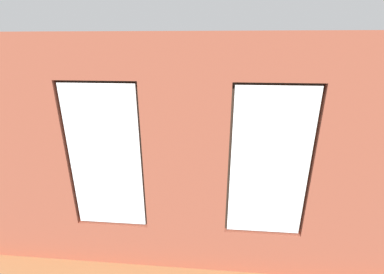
# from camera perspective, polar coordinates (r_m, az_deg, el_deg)

# --- Properties ---
(ground_plane) EXTENTS (6.85, 5.76, 0.10)m
(ground_plane) POSITION_cam_1_polar(r_m,az_deg,el_deg) (6.09, 1.30, -9.43)
(ground_plane) COLOR #99663D
(brick_wall_with_windows) EXTENTS (6.25, 0.30, 3.06)m
(brick_wall_with_windows) POSITION_cam_1_polar(r_m,az_deg,el_deg) (3.16, -1.43, -6.98)
(brick_wall_with_windows) COLOR brown
(brick_wall_with_windows) RESTS_ON ground_plane
(white_wall_right) EXTENTS (0.10, 4.76, 3.06)m
(white_wall_right) POSITION_cam_1_polar(r_m,az_deg,el_deg) (6.28, -28.06, 4.66)
(white_wall_right) COLOR silver
(white_wall_right) RESTS_ON ground_plane
(couch_by_window) EXTENTS (1.91, 0.87, 0.80)m
(couch_by_window) POSITION_cam_1_polar(r_m,az_deg,el_deg) (4.33, 0.41, -17.08)
(couch_by_window) COLOR black
(couch_by_window) RESTS_ON ground_plane
(couch_left) EXTENTS (0.96, 1.95, 0.80)m
(couch_left) POSITION_cam_1_polar(r_m,az_deg,el_deg) (5.99, 25.19, -7.91)
(couch_left) COLOR black
(couch_left) RESTS_ON ground_plane
(coffee_table) EXTENTS (1.45, 0.74, 0.44)m
(coffee_table) POSITION_cam_1_polar(r_m,az_deg,el_deg) (6.11, -1.75, -4.74)
(coffee_table) COLOR olive
(coffee_table) RESTS_ON ground_plane
(cup_ceramic) EXTENTS (0.07, 0.07, 0.08)m
(cup_ceramic) POSITION_cam_1_polar(r_m,az_deg,el_deg) (5.95, -0.84, -4.39)
(cup_ceramic) COLOR #33567F
(cup_ceramic) RESTS_ON coffee_table
(candle_jar) EXTENTS (0.08, 0.08, 0.11)m
(candle_jar) POSITION_cam_1_polar(r_m,az_deg,el_deg) (6.06, -1.76, -3.80)
(candle_jar) COLOR #B7333D
(candle_jar) RESTS_ON coffee_table
(table_plant_small) EXTENTS (0.12, 0.12, 0.19)m
(table_plant_small) POSITION_cam_1_polar(r_m,az_deg,el_deg) (6.01, -6.03, -3.67)
(table_plant_small) COLOR #47423D
(table_plant_small) RESTS_ON coffee_table
(remote_silver) EXTENTS (0.08, 0.18, 0.02)m
(remote_silver) POSITION_cam_1_polar(r_m,az_deg,el_deg) (6.18, -3.34, -3.77)
(remote_silver) COLOR #B2B2B7
(remote_silver) RESTS_ON coffee_table
(media_console) EXTENTS (0.96, 0.42, 0.47)m
(media_console) POSITION_cam_1_polar(r_m,az_deg,el_deg) (6.66, -23.41, -5.73)
(media_console) COLOR black
(media_console) RESTS_ON ground_plane
(tv_flatscreen) EXTENTS (0.91, 0.20, 0.62)m
(tv_flatscreen) POSITION_cam_1_polar(r_m,az_deg,el_deg) (6.47, -24.05, -1.35)
(tv_flatscreen) COLOR black
(tv_flatscreen) RESTS_ON media_console
(papasan_chair) EXTENTS (1.08, 1.08, 0.68)m
(papasan_chair) POSITION_cam_1_polar(r_m,az_deg,el_deg) (7.24, 2.79, -0.26)
(papasan_chair) COLOR olive
(papasan_chair) RESTS_ON ground_plane
(potted_plant_between_couches) EXTENTS (0.88, 0.86, 1.37)m
(potted_plant_between_couches) POSITION_cam_1_polar(r_m,az_deg,el_deg) (4.27, 20.02, -11.76)
(potted_plant_between_couches) COLOR #47423D
(potted_plant_between_couches) RESTS_ON ground_plane
(potted_plant_corner_near_left) EXTENTS (0.85, 0.97, 1.38)m
(potted_plant_corner_near_left) POSITION_cam_1_polar(r_m,az_deg,el_deg) (7.85, 21.45, 2.06)
(potted_plant_corner_near_left) COLOR beige
(potted_plant_corner_near_left) RESTS_ON ground_plane
(potted_plant_by_left_couch) EXTENTS (0.41, 0.41, 0.58)m
(potted_plant_by_left_couch) POSITION_cam_1_polar(r_m,az_deg,el_deg) (7.07, 18.57, -2.13)
(potted_plant_by_left_couch) COLOR gray
(potted_plant_by_left_couch) RESTS_ON ground_plane
(potted_plant_foreground_right) EXTENTS (0.93, 0.92, 1.30)m
(potted_plant_foreground_right) POSITION_cam_1_polar(r_m,az_deg,el_deg) (8.01, -15.83, 2.22)
(potted_plant_foreground_right) COLOR gray
(potted_plant_foreground_right) RESTS_ON ground_plane
(potted_plant_beside_window_right) EXTENTS (0.59, 0.59, 0.93)m
(potted_plant_beside_window_right) POSITION_cam_1_polar(r_m,az_deg,el_deg) (4.40, -18.22, -13.33)
(potted_plant_beside_window_right) COLOR #9E5638
(potted_plant_beside_window_right) RESTS_ON ground_plane
(potted_plant_mid_room_small) EXTENTS (0.23, 0.23, 0.51)m
(potted_plant_mid_room_small) POSITION_cam_1_polar(r_m,az_deg,el_deg) (6.83, 7.32, -2.73)
(potted_plant_mid_room_small) COLOR #47423D
(potted_plant_mid_room_small) RESTS_ON ground_plane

